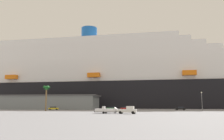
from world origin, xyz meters
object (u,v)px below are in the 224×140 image
at_px(parked_car_black_coupe, 180,108).
at_px(street_lamp, 202,98).
at_px(pickup_truck, 128,110).
at_px(palm_tree, 46,91).
at_px(parked_car_red_hatchback, 125,108).
at_px(parked_car_yellow_taxi, 53,108).
at_px(small_boat_on_trailer, 108,110).
at_px(parked_car_green_wagon, 111,108).
at_px(cruise_ship, 137,80).

bearing_deg(parked_car_black_coupe, street_lamp, -67.55).
xyz_separation_m(pickup_truck, palm_tree, (-35.23, 24.05, 7.34)).
relative_size(parked_car_red_hatchback, parked_car_yellow_taxi, 1.01).
xyz_separation_m(small_boat_on_trailer, parked_car_black_coupe, (27.87, 44.26, -0.12)).
height_order(pickup_truck, parked_car_yellow_taxi, pickup_truck).
xyz_separation_m(parked_car_red_hatchback, parked_car_green_wagon, (-6.88, 0.54, -0.00)).
height_order(cruise_ship, palm_tree, cruise_ship).
xyz_separation_m(street_lamp, parked_car_red_hatchback, (-32.14, 15.44, -4.24)).
bearing_deg(parked_car_red_hatchback, parked_car_green_wagon, 175.48).
height_order(cruise_ship, small_boat_on_trailer, cruise_ship).
distance_m(pickup_truck, parked_car_green_wagon, 47.38).
height_order(cruise_ship, parked_car_yellow_taxi, cruise_ship).
bearing_deg(cruise_ship, parked_car_green_wagon, -104.08).
bearing_deg(parked_car_red_hatchback, cruise_ship, 84.25).
relative_size(parked_car_green_wagon, parked_car_yellow_taxi, 0.97).
bearing_deg(parked_car_yellow_taxi, palm_tree, -79.12).
bearing_deg(parked_car_green_wagon, parked_car_yellow_taxi, -170.02).
xyz_separation_m(palm_tree, parked_car_red_hatchback, (31.27, 21.53, -7.54)).
height_order(cruise_ship, parked_car_black_coupe, cruise_ship).
bearing_deg(parked_car_black_coupe, parked_car_yellow_taxi, -176.18).
bearing_deg(parked_car_red_hatchback, palm_tree, -145.46).
distance_m(pickup_truck, palm_tree, 43.28).
bearing_deg(street_lamp, parked_car_red_hatchback, 154.34).
distance_m(pickup_truck, parked_car_red_hatchback, 45.75).
bearing_deg(parked_car_yellow_taxi, parked_car_black_coupe, 3.82).
xyz_separation_m(street_lamp, parked_car_green_wagon, (-39.02, 15.99, -4.24)).
relative_size(small_boat_on_trailer, palm_tree, 0.82).
height_order(small_boat_on_trailer, parked_car_black_coupe, small_boat_on_trailer).
bearing_deg(parked_car_yellow_taxi, street_lamp, -9.45).
bearing_deg(cruise_ship, parked_car_yellow_taxi, -127.56).
bearing_deg(parked_car_black_coupe, small_boat_on_trailer, -122.20).
height_order(street_lamp, parked_car_red_hatchback, street_lamp).
bearing_deg(pickup_truck, parked_car_black_coupe, 64.17).
xyz_separation_m(street_lamp, parked_car_yellow_taxi, (-66.72, 11.11, -4.24)).
bearing_deg(parked_car_red_hatchback, street_lamp, -25.66).
bearing_deg(parked_car_black_coupe, parked_car_green_wagon, 178.53).
xyz_separation_m(small_boat_on_trailer, street_lamp, (34.13, 29.11, 4.12)).
height_order(palm_tree, parked_car_yellow_taxi, palm_tree).
bearing_deg(pickup_truck, parked_car_green_wagon, 103.23).
xyz_separation_m(cruise_ship, pickup_truck, (-0.75, -92.33, -18.43)).
bearing_deg(parked_car_black_coupe, cruise_ship, 114.22).
distance_m(small_boat_on_trailer, street_lamp, 45.05).
bearing_deg(small_boat_on_trailer, pickup_truck, -9.74).
height_order(parked_car_green_wagon, parked_car_black_coupe, same).
relative_size(pickup_truck, parked_car_green_wagon, 1.25).
relative_size(small_boat_on_trailer, parked_car_red_hatchback, 1.77).
distance_m(pickup_truck, parked_car_black_coupe, 50.30).
height_order(cruise_ship, street_lamp, cruise_ship).
height_order(small_boat_on_trailer, street_lamp, street_lamp).
bearing_deg(street_lamp, small_boat_on_trailer, -139.54).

